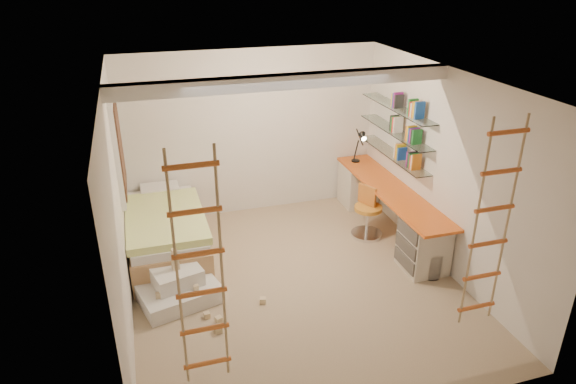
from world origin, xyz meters
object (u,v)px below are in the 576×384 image
object	(u,v)px
desk	(388,209)
play_platform	(178,288)
bed	(166,232)
swivel_chair	(367,218)

from	to	relation	value
desk	play_platform	world-z (taller)	desk
desk	play_platform	xyz separation A→B (m)	(-3.17, -0.76, -0.25)
desk	play_platform	size ratio (longest dim) A/B	2.65
desk	bed	bearing A→B (deg)	173.51
bed	play_platform	distance (m)	1.14
play_platform	swivel_chair	bearing A→B (deg)	15.26
desk	swivel_chair	distance (m)	0.34
swivel_chair	play_platform	xyz separation A→B (m)	(-2.85, -0.78, -0.13)
bed	swivel_chair	world-z (taller)	swivel_chair
desk	bed	world-z (taller)	desk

